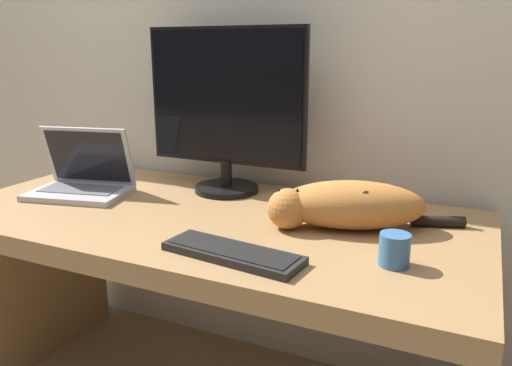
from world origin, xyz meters
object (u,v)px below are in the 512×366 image
at_px(cat, 346,204).
at_px(coffee_mug, 394,250).
at_px(monitor, 226,109).
at_px(external_keyboard, 232,253).
at_px(laptop, 82,181).

bearing_deg(cat, coffee_mug, -69.16).
xyz_separation_m(monitor, cat, (0.48, -0.19, -0.22)).
height_order(monitor, coffee_mug, monitor).
distance_m(monitor, cat, 0.56).
bearing_deg(monitor, coffee_mug, -31.18).
bearing_deg(external_keyboard, cat, 65.44).
distance_m(external_keyboard, coffee_mug, 0.38).
bearing_deg(coffee_mug, cat, 130.32).
bearing_deg(monitor, cat, -21.85).
distance_m(monitor, laptop, 0.56).
xyz_separation_m(laptop, external_keyboard, (0.72, -0.27, -0.04)).
relative_size(monitor, cat, 1.13).
bearing_deg(laptop, coffee_mug, -20.55).
bearing_deg(external_keyboard, coffee_mug, 24.37).
height_order(monitor, laptop, monitor).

